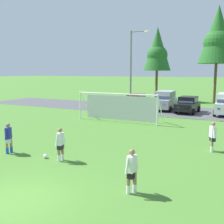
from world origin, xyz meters
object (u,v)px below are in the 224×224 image
Objects in this scene: parked_car_slot_left at (165,100)px; soccer_ball at (45,156)px; player_striker_near at (132,171)px; street_lamp at (132,72)px; player_winger_left at (60,144)px; player_midfield_center at (9,138)px; player_defender_far at (213,137)px; soccer_goal at (120,106)px; parked_car_slot_far_left at (136,101)px; parked_car_slot_center_left at (188,105)px.

soccer_ball is at bearing -91.42° from parked_car_slot_left.
parked_car_slot_left is (-4.93, 21.41, 0.29)m from player_striker_near.
player_striker_near is at bearing -67.16° from street_lamp.
street_lamp is (-2.34, 14.52, 3.44)m from player_winger_left.
soccer_ball is 2.42m from player_midfield_center.
player_defender_far is at bearing 38.02° from player_winger_left.
player_winger_left is 0.20× the size of street_lamp.
parked_car_slot_left is at bearing 82.03° from player_midfield_center.
soccer_goal is 14.56m from player_striker_near.
parked_car_slot_far_left is 6.11m from parked_car_slot_center_left.
parked_car_slot_far_left is at bearing 176.40° from parked_car_slot_center_left.
player_striker_near is at bearing -83.98° from parked_car_slot_center_left.
player_midfield_center is at bearing -97.97° from parked_car_slot_left.
player_striker_near is 1.00× the size of player_winger_left.
parked_car_slot_left reaches higher than player_striker_near.
parked_car_slot_left reaches higher than soccer_ball.
player_winger_left is at bearing -97.13° from parked_car_slot_center_left.
parked_car_slot_left is (-0.44, 19.69, 0.29)m from player_winger_left.
parked_car_slot_left is at bearing 69.83° from street_lamp.
street_lamp is at bearing 112.84° from player_striker_near.
soccer_ball is at bearing -145.33° from player_defender_far.
parked_car_slot_far_left is 0.90× the size of parked_car_slot_left.
soccer_goal is 4.42m from street_lamp.
player_midfield_center is at bearing -95.52° from soccer_goal.
player_defender_far reaches higher than soccer_ball.
street_lamp is (0.89, 14.78, 3.44)m from player_midfield_center.
soccer_goal is 1.74× the size of parked_car_slot_center_left.
parked_car_slot_center_left is at bearing -3.60° from parked_car_slot_far_left.
soccer_goal is 8.61m from parked_car_slot_left.
parked_car_slot_far_left reaches higher than soccer_ball.
player_midfield_center is at bearing -175.29° from player_winger_left.
parked_car_slot_left is (-6.87, 14.67, 0.29)m from player_defender_far.
parked_car_slot_far_left is at bearing 107.16° from street_lamp.
parked_car_slot_center_left is (4.46, 7.46, -0.42)m from soccer_goal.
player_winger_left is (-6.43, -5.03, 0.00)m from player_defender_far.
parked_car_slot_center_left is (2.34, 18.71, 0.05)m from player_winger_left.
player_striker_near is at bearing -10.59° from player_midfield_center.
soccer_goal is at bearing -120.88° from parked_car_slot_center_left.
parked_car_slot_center_left reaches higher than soccer_ball.
player_striker_near is at bearing -62.97° from soccer_goal.
soccer_goal reaches higher than parked_car_slot_left.
parked_car_slot_center_left is (-4.09, 13.68, 0.05)m from player_defender_far.
parked_car_slot_center_left reaches higher than player_defender_far.
player_winger_left is at bearing 159.16° from player_striker_near.
player_winger_left is at bearing 3.68° from soccer_ball.
player_defender_far is 1.00× the size of player_winger_left.
parked_car_slot_left is (2.80, 19.96, 0.29)m from player_midfield_center.
parked_car_slot_center_left is at bearing 41.86° from street_lamp.
player_defender_far is 0.20× the size of street_lamp.
street_lamp reaches higher than parked_car_slot_left.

